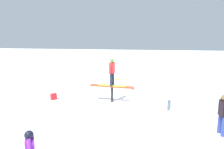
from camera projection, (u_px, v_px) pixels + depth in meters
ground_plane at (112, 102)px, 11.78m from camera, size 60.00×60.00×0.00m
rail_feature at (112, 88)px, 11.63m from camera, size 2.40×0.62×0.91m
snow_kicker_ramp at (150, 98)px, 11.20m from camera, size 2.00×1.74×0.78m
main_rider_on_rail at (112, 72)px, 11.45m from camera, size 1.54×0.74×1.47m
bystander_black at (223, 112)px, 7.96m from camera, size 0.27×0.67×1.55m
loose_snowboard_lime at (123, 79)px, 17.02m from camera, size 1.49×0.65×0.02m
backpack_on_snow at (54, 97)px, 12.13m from camera, size 0.36×0.37×0.34m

